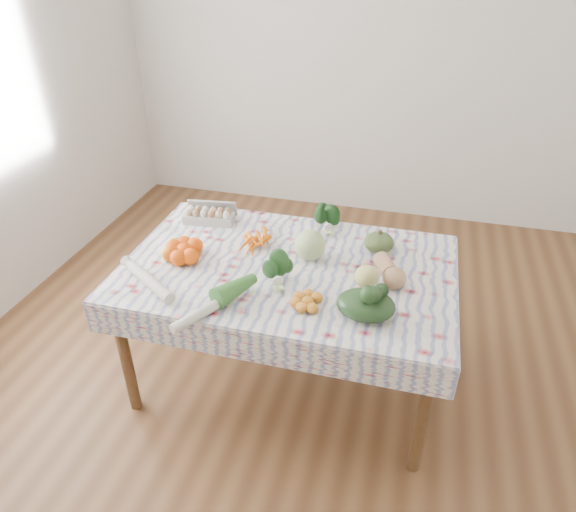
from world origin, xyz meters
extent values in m
plane|color=brown|center=(0.00, 0.00, 0.00)|extent=(4.50, 4.50, 0.00)
cube|color=silver|center=(0.00, 2.25, 1.40)|extent=(4.00, 0.04, 2.80)
cube|color=brown|center=(0.00, 0.00, 0.73)|extent=(1.60, 1.00, 0.04)
cylinder|color=brown|center=(-0.74, -0.44, 0.35)|extent=(0.06, 0.06, 0.71)
cylinder|color=brown|center=(0.74, -0.44, 0.35)|extent=(0.06, 0.06, 0.71)
cylinder|color=brown|center=(-0.74, 0.44, 0.35)|extent=(0.06, 0.06, 0.71)
cylinder|color=brown|center=(0.74, 0.44, 0.35)|extent=(0.06, 0.06, 0.71)
cube|color=white|center=(0.00, 0.00, 0.76)|extent=(1.66, 1.06, 0.01)
cube|color=#ABABA6|center=(-0.56, 0.33, 0.80)|extent=(0.30, 0.15, 0.08)
cube|color=orange|center=(-0.20, 0.14, 0.78)|extent=(0.23, 0.21, 0.04)
ellipsoid|color=#133412|center=(0.12, 0.42, 0.82)|extent=(0.18, 0.17, 0.12)
ellipsoid|color=#405629|center=(0.42, 0.26, 0.81)|extent=(0.20, 0.20, 0.10)
sphere|color=#B0CD81|center=(0.09, 0.10, 0.84)|extent=(0.20, 0.20, 0.16)
ellipsoid|color=tan|center=(0.50, 0.01, 0.82)|extent=(0.21, 0.26, 0.11)
cube|color=#FF5407|center=(-0.53, -0.07, 0.81)|extent=(0.33, 0.33, 0.09)
ellipsoid|color=#205020|center=(-0.01, -0.15, 0.81)|extent=(0.17, 0.17, 0.10)
cube|color=orange|center=(0.17, -0.29, 0.79)|extent=(0.19, 0.19, 0.06)
sphere|color=#D6CF6C|center=(0.40, -0.08, 0.82)|extent=(0.13, 0.13, 0.11)
ellipsoid|color=black|center=(0.43, -0.30, 0.82)|extent=(0.28, 0.23, 0.11)
cylinder|color=beige|center=(-0.59, -0.34, 0.79)|extent=(0.36, 0.26, 0.06)
cylinder|color=beige|center=(-0.22, -0.43, 0.79)|extent=(0.26, 0.43, 0.05)
camera|label=1|loc=(0.56, -2.10, 2.19)|focal=32.00mm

